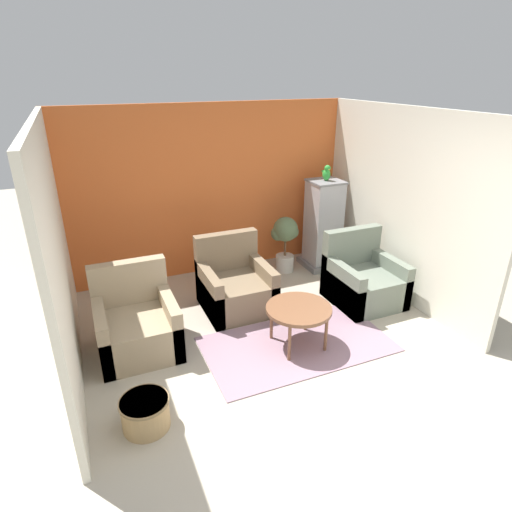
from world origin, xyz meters
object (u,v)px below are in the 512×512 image
object	(u,v)px
armchair_left	(137,326)
birdcage	(323,226)
coffee_table	(299,311)
parrot	(326,173)
wicker_basket	(145,412)
armchair_right	(363,281)
armchair_middle	(235,287)
potted_plant	(285,237)

from	to	relation	value
armchair_left	birdcage	distance (m)	3.24
coffee_table	parrot	world-z (taller)	parrot
armchair_left	wicker_basket	bearing A→B (deg)	-95.87
armchair_right	wicker_basket	world-z (taller)	armchair_right
coffee_table	armchair_middle	size ratio (longest dim) A/B	0.78
coffee_table	birdcage	size ratio (longest dim) A/B	0.53
coffee_table	birdcage	world-z (taller)	birdcage
armchair_middle	potted_plant	distance (m)	1.34
coffee_table	wicker_basket	xyz separation A→B (m)	(-1.77, -0.55, -0.29)
potted_plant	armchair_right	bearing A→B (deg)	-66.73
armchair_right	potted_plant	size ratio (longest dim) A/B	1.07
armchair_left	birdcage	size ratio (longest dim) A/B	0.68
armchair_left	potted_plant	xyz separation A→B (m)	(2.39, 1.17, 0.26)
armchair_middle	wicker_basket	bearing A→B (deg)	-131.40
armchair_right	wicker_basket	bearing A→B (deg)	-159.80
parrot	potted_plant	distance (m)	1.12
coffee_table	armchair_left	distance (m)	1.78
armchair_middle	parrot	xyz separation A→B (m)	(1.71, 0.71, 1.18)
armchair_right	potted_plant	xyz separation A→B (m)	(-0.54, 1.24, 0.26)
armchair_middle	wicker_basket	world-z (taller)	armchair_middle
birdcage	coffee_table	bearing A→B (deg)	-127.57
armchair_left	potted_plant	size ratio (longest dim) A/B	1.07
armchair_left	potted_plant	distance (m)	2.67
armchair_left	birdcage	world-z (taller)	birdcage
armchair_middle	parrot	size ratio (longest dim) A/B	3.96
birdcage	potted_plant	bearing A→B (deg)	176.39
coffee_table	potted_plant	distance (m)	1.96
potted_plant	wicker_basket	xyz separation A→B (m)	(-2.51, -2.36, -0.39)
birdcage	wicker_basket	bearing A→B (deg)	-143.44
parrot	potted_plant	size ratio (longest dim) A/B	0.27
armchair_right	wicker_basket	size ratio (longest dim) A/B	2.16
armchair_right	armchair_middle	size ratio (longest dim) A/B	1.00
armchair_left	armchair_middle	size ratio (longest dim) A/B	1.00
birdcage	wicker_basket	xyz separation A→B (m)	(-3.13, -2.32, -0.51)
coffee_table	armchair_right	xyz separation A→B (m)	(1.27, 0.57, -0.15)
potted_plant	wicker_basket	distance (m)	3.47
birdcage	potted_plant	size ratio (longest dim) A/B	1.58
potted_plant	coffee_table	bearing A→B (deg)	-112.11
coffee_table	wicker_basket	world-z (taller)	coffee_table
coffee_table	armchair_left	bearing A→B (deg)	158.87
coffee_table	birdcage	distance (m)	2.24
armchair_left	parrot	world-z (taller)	parrot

